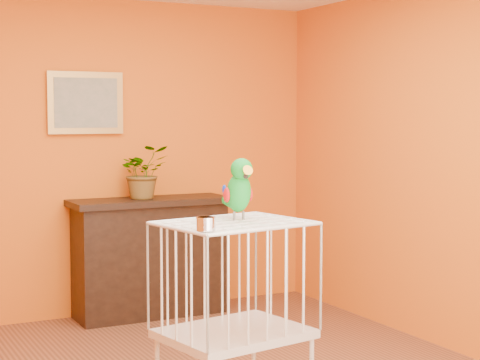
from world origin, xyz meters
TOP-DOWN VIEW (x-y plane):
  - room_shell at (0.00, 0.00)m, footprint 4.50×4.50m
  - console_cabinet at (0.47, 2.02)m, footprint 1.31×0.47m
  - potted_plant at (0.42, 2.07)m, footprint 0.39×0.44m
  - framed_picture at (0.00, 2.22)m, footprint 0.62×0.04m
  - birdcage at (-0.00, -0.46)m, footprint 0.79×0.66m
  - feed_cup at (-0.27, -0.70)m, footprint 0.09×0.09m
  - parrot at (0.06, -0.38)m, footprint 0.16×0.29m

SIDE VIEW (x-z plane):
  - console_cabinet at x=0.47m, z-range 0.00..0.97m
  - birdcage at x=0.00m, z-range 0.02..1.12m
  - feed_cup at x=-0.27m, z-range 1.10..1.17m
  - potted_plant at x=0.42m, z-range 0.97..1.31m
  - parrot at x=0.06m, z-range 1.10..1.43m
  - room_shell at x=0.00m, z-range -0.67..3.83m
  - framed_picture at x=0.00m, z-range 1.50..2.00m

